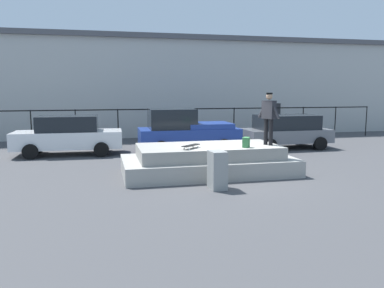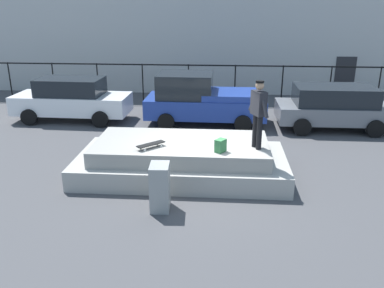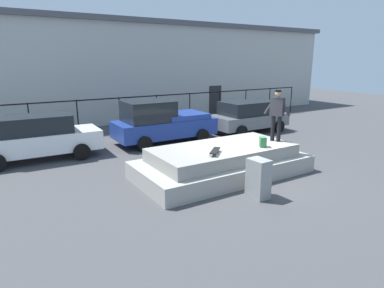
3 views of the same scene
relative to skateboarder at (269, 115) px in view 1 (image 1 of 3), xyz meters
name	(u,v)px [view 1 (image 1 of 3)]	position (x,y,z in m)	size (l,w,h in m)	color
ground_plane	(227,175)	(-1.44, 0.05, -2.03)	(60.00, 60.00, 0.00)	#424244
concrete_ledge	(208,161)	(-2.02, 0.38, -1.58)	(5.80, 2.84, 0.98)	#9E9B93
skateboarder	(269,115)	(0.00, 0.00, 0.00)	(0.48, 0.89, 1.78)	black
skateboard	(191,146)	(-2.77, -0.22, -0.94)	(0.72, 0.70, 0.12)	black
backpack	(246,142)	(-0.94, -0.36, -0.87)	(0.28, 0.20, 0.34)	#33723F
car_white_sedan_near	(68,135)	(-7.02, 5.54, -1.15)	(4.68, 2.10, 1.73)	white
car_blue_pickup_mid	(185,130)	(-1.73, 5.45, -1.05)	(4.70, 2.25, 1.99)	navy
car_grey_hatchback_far	(286,130)	(3.28, 5.15, -1.15)	(4.18, 2.22, 1.64)	slate
utility_box	(217,170)	(-2.32, -1.68, -1.47)	(0.44, 0.60, 1.12)	gray
fence_row	(178,118)	(-1.44, 8.76, -0.73)	(24.06, 0.06, 1.85)	black
warehouse_building	(161,87)	(-1.44, 15.07, 1.06)	(34.12, 8.71, 6.16)	#B2B2AD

